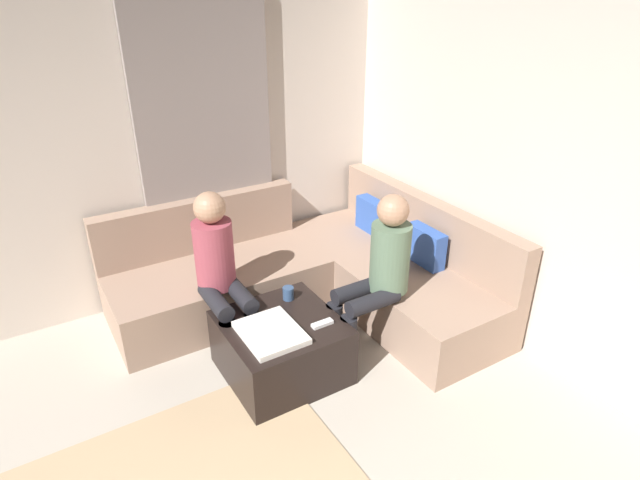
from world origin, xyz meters
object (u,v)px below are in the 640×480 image
object	(u,v)px
sectional_couch	(317,274)
coffee_mug	(288,293)
ottoman	(281,347)
person_on_couch_back	(378,270)
person_on_couch_side	(220,269)
game_remote	(322,324)

from	to	relation	value
sectional_couch	coffee_mug	size ratio (longest dim) A/B	26.84
ottoman	person_on_couch_back	xyz separation A→B (m)	(0.11, 0.72, 0.45)
person_on_couch_back	person_on_couch_side	distance (m)	1.11
sectional_couch	coffee_mug	world-z (taller)	sectional_couch
ottoman	coffee_mug	bearing A→B (deg)	140.71
coffee_mug	person_on_couch_back	bearing A→B (deg)	58.53
coffee_mug	sectional_couch	bearing A→B (deg)	129.83
sectional_couch	coffee_mug	bearing A→B (deg)	-50.17
coffee_mug	person_on_couch_back	xyz separation A→B (m)	(0.33, 0.54, 0.19)
game_remote	person_on_couch_back	world-z (taller)	person_on_couch_back
game_remote	ottoman	bearing A→B (deg)	-129.29
sectional_couch	person_on_couch_back	xyz separation A→B (m)	(0.74, 0.06, 0.38)
ottoman	person_on_couch_back	bearing A→B (deg)	81.25
person_on_couch_side	person_on_couch_back	bearing A→B (deg)	147.88
game_remote	person_on_couch_side	world-z (taller)	person_on_couch_side
game_remote	person_on_couch_side	bearing A→B (deg)	-146.44
sectional_couch	person_on_couch_side	xyz separation A→B (m)	(0.15, -0.88, 0.38)
sectional_couch	person_on_couch_back	distance (m)	0.83
ottoman	game_remote	distance (m)	0.36
person_on_couch_side	ottoman	bearing A→B (deg)	114.35
person_on_couch_back	person_on_couch_side	xyz separation A→B (m)	(-0.59, -0.94, 0.00)
sectional_couch	person_on_couch_side	world-z (taller)	person_on_couch_side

